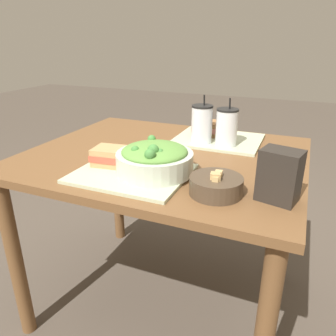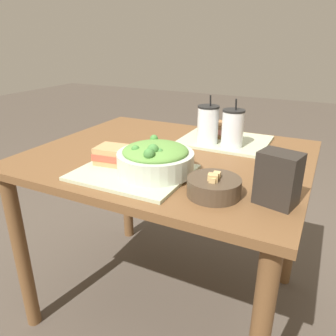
% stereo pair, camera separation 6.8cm
% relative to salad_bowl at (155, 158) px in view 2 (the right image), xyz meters
% --- Properties ---
extents(ground_plane, '(12.00, 12.00, 0.00)m').
position_rel_salad_bowl_xyz_m(ground_plane, '(-0.06, 0.22, -0.84)').
color(ground_plane, '#4C4238').
extents(dining_table, '(1.11, 0.92, 0.78)m').
position_rel_salad_bowl_xyz_m(dining_table, '(-0.06, 0.22, -0.18)').
color(dining_table, brown).
rests_on(dining_table, ground_plane).
extents(tray_near, '(0.38, 0.32, 0.01)m').
position_rel_salad_bowl_xyz_m(tray_near, '(-0.07, -0.03, -0.06)').
color(tray_near, '#B2BC99').
rests_on(tray_near, dining_table).
extents(tray_far, '(0.38, 0.32, 0.01)m').
position_rel_salad_bowl_xyz_m(tray_far, '(0.10, 0.48, -0.06)').
color(tray_far, '#B2BC99').
rests_on(tray_far, dining_table).
extents(salad_bowl, '(0.26, 0.26, 0.12)m').
position_rel_salad_bowl_xyz_m(salad_bowl, '(0.00, 0.00, 0.00)').
color(salad_bowl, beige).
rests_on(salad_bowl, tray_near).
extents(soup_bowl, '(0.16, 0.16, 0.08)m').
position_rel_salad_bowl_xyz_m(soup_bowl, '(0.23, -0.06, -0.03)').
color(soup_bowl, '#473828').
rests_on(soup_bowl, dining_table).
extents(sandwich_near, '(0.13, 0.11, 0.06)m').
position_rel_salad_bowl_xyz_m(sandwich_near, '(-0.18, 0.00, -0.02)').
color(sandwich_near, tan).
rests_on(sandwich_near, tray_near).
extents(baguette_near, '(0.13, 0.06, 0.06)m').
position_rel_salad_bowl_xyz_m(baguette_near, '(-0.08, 0.10, -0.02)').
color(baguette_near, tan).
rests_on(baguette_near, tray_near).
extents(sandwich_far, '(0.11, 0.11, 0.06)m').
position_rel_salad_bowl_xyz_m(sandwich_far, '(0.03, 0.52, -0.02)').
color(sandwich_far, olive).
rests_on(sandwich_far, tray_far).
extents(drink_cup_dark, '(0.09, 0.09, 0.21)m').
position_rel_salad_bowl_xyz_m(drink_cup_dark, '(0.04, 0.39, 0.03)').
color(drink_cup_dark, silver).
rests_on(drink_cup_dark, tray_far).
extents(drink_cup_red, '(0.09, 0.09, 0.20)m').
position_rel_salad_bowl_xyz_m(drink_cup_red, '(0.15, 0.39, 0.02)').
color(drink_cup_red, silver).
rests_on(drink_cup_red, tray_far).
extents(chip_bag, '(0.13, 0.11, 0.16)m').
position_rel_salad_bowl_xyz_m(chip_bag, '(0.41, -0.03, 0.02)').
color(chip_bag, '#28231E').
rests_on(chip_bag, dining_table).
extents(napkin_folded, '(0.15, 0.13, 0.00)m').
position_rel_salad_bowl_xyz_m(napkin_folded, '(-0.03, 0.22, -0.06)').
color(napkin_folded, silver).
rests_on(napkin_folded, dining_table).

